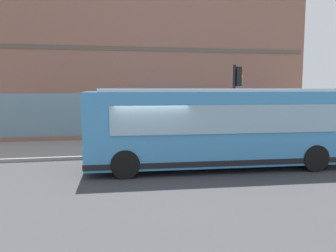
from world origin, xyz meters
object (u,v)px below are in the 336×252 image
(fire_hydrant, at_px, (281,139))
(traffic_light_near_corner, at_px, (236,91))
(pedestrian_walking_along_curb, at_px, (256,128))
(pedestrian_by_light_pole, at_px, (304,125))
(city_bus_nearside, at_px, (217,128))

(fire_hydrant, bearing_deg, traffic_light_near_corner, 100.41)
(pedestrian_walking_along_curb, relative_size, pedestrian_by_light_pole, 0.92)
(traffic_light_near_corner, height_order, pedestrian_walking_along_curb, traffic_light_near_corner)
(city_bus_nearside, height_order, pedestrian_walking_along_curb, city_bus_nearside)
(traffic_light_near_corner, relative_size, pedestrian_by_light_pole, 2.30)
(pedestrian_walking_along_curb, bearing_deg, pedestrian_by_light_pole, -84.31)
(traffic_light_near_corner, xyz_separation_m, fire_hydrant, (0.49, -2.67, -2.45))
(traffic_light_near_corner, xyz_separation_m, pedestrian_by_light_pole, (0.77, -4.14, -1.80))
(city_bus_nearside, relative_size, fire_hydrant, 13.69)
(fire_hydrant, xyz_separation_m, pedestrian_walking_along_curb, (-0.00, 1.36, 0.56))
(city_bus_nearside, height_order, pedestrian_by_light_pole, city_bus_nearside)
(traffic_light_near_corner, bearing_deg, pedestrian_by_light_pole, -79.48)
(pedestrian_walking_along_curb, bearing_deg, traffic_light_near_corner, 110.40)
(traffic_light_near_corner, bearing_deg, fire_hydrant, -79.59)
(traffic_light_near_corner, bearing_deg, pedestrian_walking_along_curb, -69.60)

